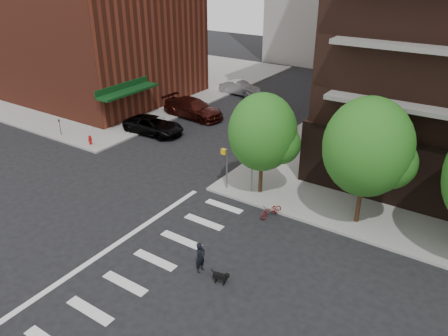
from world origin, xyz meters
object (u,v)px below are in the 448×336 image
object	(u,v)px
parked_car_black	(154,125)
parked_car_maroon	(193,108)
dog_walker	(200,257)
parked_car_silver	(240,88)
scooter	(271,211)
fire_hydrant	(90,139)

from	to	relation	value
parked_car_black	parked_car_maroon	distance (m)	5.02
dog_walker	parked_car_silver	bearing A→B (deg)	31.29
parked_car_maroon	parked_car_silver	distance (m)	8.40
scooter	dog_walker	xyz separation A→B (m)	(-0.51, -5.92, 0.36)
parked_car_silver	scooter	bearing A→B (deg)	-143.99
parked_car_maroon	parked_car_black	bearing A→B (deg)	179.92
fire_hydrant	dog_walker	bearing A→B (deg)	-24.55
parked_car_maroon	parked_car_silver	world-z (taller)	parked_car_maroon
parked_car_maroon	parked_car_silver	size ratio (longest dim) A/B	1.34
parked_car_black	dog_walker	bearing A→B (deg)	-134.29
fire_hydrant	scooter	distance (m)	16.37
parked_car_maroon	scooter	bearing A→B (deg)	-125.80
fire_hydrant	dog_walker	size ratio (longest dim) A/B	0.48
parked_car_black	scooter	xyz separation A→B (m)	(14.02, -5.96, -0.30)
parked_car_black	dog_walker	distance (m)	17.98
parked_car_maroon	fire_hydrant	bearing A→B (deg)	167.99
fire_hydrant	scooter	size ratio (longest dim) A/B	0.47
fire_hydrant	parked_car_silver	xyz separation A→B (m)	(2.30, 18.07, 0.17)
parked_car_black	parked_car_maroon	world-z (taller)	parked_car_maroon
parked_car_silver	dog_walker	bearing A→B (deg)	-151.78
dog_walker	fire_hydrant	bearing A→B (deg)	68.63
dog_walker	scooter	bearing A→B (deg)	-1.77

